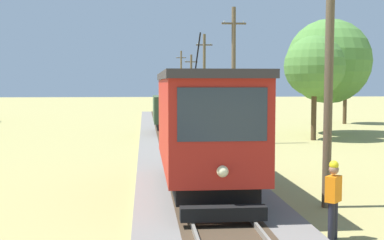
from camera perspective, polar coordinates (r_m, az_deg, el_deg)
The scene contains 12 objects.
red_tram at distance 15.98m, azimuth 1.23°, elevation -0.59°, with size 2.60×8.54×4.79m.
freight_car at distance 34.63m, azimuth -2.26°, elevation 0.87°, with size 2.40×5.20×2.31m.
utility_pole_near_tram at distance 14.88m, azimuth 14.82°, elevation 6.69°, with size 1.40×0.33×8.22m.
utility_pole_mid at distance 29.83m, azimuth 4.58°, elevation 5.04°, with size 1.40×0.38×7.80m.
utility_pole_far at distance 44.38m, azimuth 1.34°, elevation 4.62°, with size 1.40×0.39×7.64m.
utility_pole_distant at distance 56.74m, azimuth -0.10°, elevation 3.97°, with size 1.40×0.42×6.58m.
utility_pole_horizon at distance 72.29m, azimuth -1.20°, elevation 4.53°, with size 1.40×0.56×7.94m.
gravel_pile at distance 37.50m, azimuth 5.56°, elevation -0.49°, with size 3.03×3.03×1.04m, color gray.
track_worker at distance 12.06m, azimuth 15.24°, elevation -8.07°, with size 0.44×0.44×1.78m.
tree_left_near at distance 36.68m, azimuth 14.79°, elevation 6.24°, with size 5.72×5.72×7.83m.
tree_left_far at distance 32.51m, azimuth 13.30°, elevation 5.74°, with size 3.70×3.70×6.37m.
tree_horizon at distance 46.30m, azimuth 16.51°, elevation 5.77°, with size 3.62×3.62×6.83m.
Camera 1 is at (-1.79, -0.53, 3.49)m, focal length 48.61 mm.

